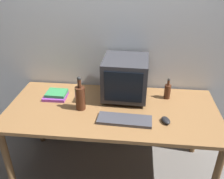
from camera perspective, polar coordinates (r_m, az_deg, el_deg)
The scene contains 9 objects.
ground_plane at distance 2.51m, azimuth -0.00°, elevation -18.14°, with size 6.00×6.00×0.00m, color slate.
back_wall at distance 2.25m, azimuth 1.27°, elevation 13.74°, with size 4.00×0.08×2.50m, color silver.
desk at distance 2.09m, azimuth -0.00°, elevation -6.11°, with size 1.78×0.81×0.71m.
crt_monitor at distance 2.12m, azimuth 3.15°, elevation 2.77°, with size 0.39×0.40×0.37m.
keyboard at distance 1.90m, azimuth 2.97°, elevation -7.14°, with size 0.42×0.15×0.02m, color #3F3F47.
computer_mouse at distance 1.92m, azimuth 12.52°, elevation -7.09°, with size 0.06×0.10×0.04m, color black.
bottle_tall at distance 2.00m, azimuth -7.47°, elevation -1.78°, with size 0.08×0.08×0.30m.
bottle_short at distance 2.21m, azimuth 12.91°, elevation -0.32°, with size 0.06×0.06×0.20m.
book_stack at distance 2.25m, azimuth -13.03°, elevation -1.24°, with size 0.20×0.18×0.05m.
Camera 1 is at (0.18, -1.71, 1.83)m, focal length 38.89 mm.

